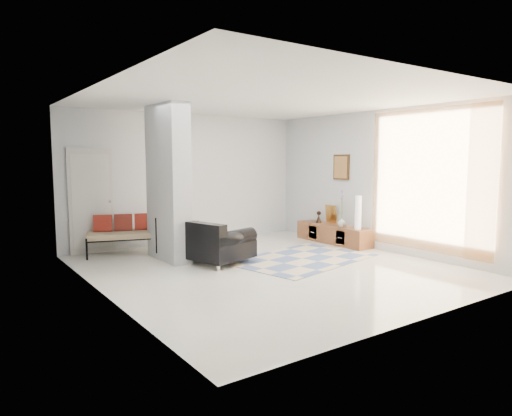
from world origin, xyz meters
TOP-DOWN VIEW (x-y plane):
  - floor at (0.00, 0.00)m, footprint 6.00×6.00m
  - ceiling at (0.00, 0.00)m, footprint 6.00×6.00m
  - wall_back at (0.00, 3.00)m, footprint 6.00×0.00m
  - wall_front at (0.00, -3.00)m, footprint 6.00×0.00m
  - wall_left at (-2.75, 0.00)m, footprint 0.00×6.00m
  - wall_right at (2.75, 0.00)m, footprint 0.00×6.00m
  - partition_column at (-1.10, 1.60)m, footprint 0.35×1.20m
  - hallway_door at (-2.10, 2.96)m, footprint 0.85×0.06m
  - curtain at (2.67, -1.15)m, footprint 0.00×2.55m
  - wall_art at (2.72, 1.04)m, footprint 0.04×0.45m
  - media_console at (2.52, 1.04)m, footprint 0.45×1.91m
  - loveseat at (-0.66, 1.11)m, footprint 1.38×1.85m
  - daybed at (-1.51, 2.49)m, footprint 1.78×1.14m
  - area_rug at (0.90, 0.20)m, footprint 2.86×2.20m
  - cylinder_lamp at (2.50, 0.32)m, footprint 0.13×0.13m
  - bronze_figurine at (2.47, 1.46)m, footprint 0.15×0.15m
  - vase at (2.47, 0.75)m, footprint 0.20×0.20m

SIDE VIEW (x-z plane):
  - floor at x=0.00m, z-range 0.00..0.00m
  - area_rug at x=0.90m, z-range 0.00..0.01m
  - media_console at x=2.52m, z-range -0.20..0.60m
  - loveseat at x=-0.66m, z-range -0.03..0.73m
  - daybed at x=-1.51m, z-range 0.04..0.80m
  - vase at x=2.47m, z-range 0.40..0.59m
  - bronze_figurine at x=2.47m, z-range 0.40..0.66m
  - cylinder_lamp at x=2.50m, z-range 0.40..1.08m
  - hallway_door at x=-2.10m, z-range 0.00..2.04m
  - partition_column at x=-1.10m, z-range 0.00..2.80m
  - wall_back at x=0.00m, z-range -1.60..4.40m
  - wall_front at x=0.00m, z-range -1.60..4.40m
  - wall_left at x=-2.75m, z-range -1.60..4.40m
  - wall_right at x=2.75m, z-range -1.60..4.40m
  - curtain at x=2.67m, z-range 0.17..2.72m
  - wall_art at x=2.72m, z-range 1.38..1.92m
  - ceiling at x=0.00m, z-range 2.80..2.80m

